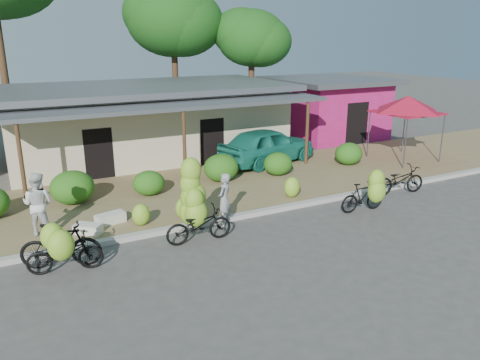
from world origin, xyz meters
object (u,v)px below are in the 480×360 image
object	(u,v)px
red_canopy	(408,104)
bystander	(38,204)
tree_near_right	(248,36)
bike_left	(60,244)
bike_far_right	(400,180)
sack_far	(88,229)
bike_right	(367,193)
sack_near	(110,218)
teal_van	(267,145)
vendor	(224,200)
tree_center_right	(169,17)
bike_far_left	(64,252)
bike_center	(195,209)

from	to	relation	value
red_canopy	bystander	size ratio (longest dim) A/B	1.95
tree_near_right	bike_left	size ratio (longest dim) A/B	3.52
bike_far_right	sack_far	bearing A→B (deg)	93.00
bike_right	sack_near	xyz separation A→B (m)	(-7.52, 2.68, -0.41)
bike_left	teal_van	xyz separation A→B (m)	(9.33, 5.90, 0.27)
red_canopy	vendor	bearing A→B (deg)	-163.84
red_canopy	bystander	world-z (taller)	red_canopy
tree_center_right	bike_left	distance (m)	18.63
bike_far_left	vendor	xyz separation A→B (m)	(4.65, 0.92, 0.26)
bike_far_right	red_canopy	bearing A→B (deg)	-37.93
red_canopy	bike_far_left	bearing A→B (deg)	-165.35
bike_far_left	bike_far_right	distance (m)	11.56
sack_near	bystander	size ratio (longest dim) A/B	0.47
bystander	bike_right	bearing A→B (deg)	-163.18
bike_far_right	bystander	bearing A→B (deg)	90.80
sack_far	teal_van	size ratio (longest dim) A/B	0.16
tree_near_right	bystander	world-z (taller)	tree_near_right
tree_near_right	red_canopy	xyz separation A→B (m)	(2.62, -9.90, -2.85)
red_canopy	bike_left	size ratio (longest dim) A/B	1.75
teal_van	bike_center	bearing A→B (deg)	121.52
sack_far	bike_far_left	bearing A→B (deg)	-114.29
teal_van	sack_near	bearing A→B (deg)	102.88
red_canopy	teal_van	xyz separation A→B (m)	(-5.77, 2.29, -1.70)
tree_center_right	sack_far	size ratio (longest dim) A/B	11.36
bike_right	sack_far	bearing A→B (deg)	79.78
tree_near_right	bike_far_right	bearing A→B (deg)	-93.91
bike_center	vendor	world-z (taller)	bike_center
bike_far_right	sack_near	bearing A→B (deg)	89.77
bike_right	bike_center	bearing A→B (deg)	87.04
bike_center	sack_far	size ratio (longest dim) A/B	3.04
bike_left	bike_right	bearing A→B (deg)	-75.75
vendor	sack_near	bearing A→B (deg)	-70.21
bike_left	vendor	distance (m)	4.74
tree_near_right	bike_center	world-z (taller)	tree_near_right
sack_far	teal_van	distance (m)	9.47
bike_far_left	tree_near_right	bearing A→B (deg)	-31.29
tree_center_right	sack_near	bearing A→B (deg)	-116.95
bike_far_right	tree_near_right	bearing A→B (deg)	5.60
vendor	teal_van	xyz separation A→B (m)	(4.63, 5.30, 0.09)
bike_left	sack_far	bearing A→B (deg)	-11.92
tree_near_right	sack_near	bearing A→B (deg)	-133.46
bike_right	bike_far_right	distance (m)	2.60
tree_center_right	bike_far_left	world-z (taller)	tree_center_right
bystander	red_canopy	bearing A→B (deg)	-141.44
bike_center	vendor	size ratio (longest dim) A/B	1.39
bike_right	sack_far	distance (m)	8.55
red_canopy	bystander	xyz separation A→B (m)	(-15.35, -1.42, -1.60)
red_canopy	vendor	world-z (taller)	red_canopy
tree_near_right	bike_far_left	xyz separation A→B (m)	(-12.43, -13.83, -4.91)
red_canopy	bystander	bearing A→B (deg)	-174.73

